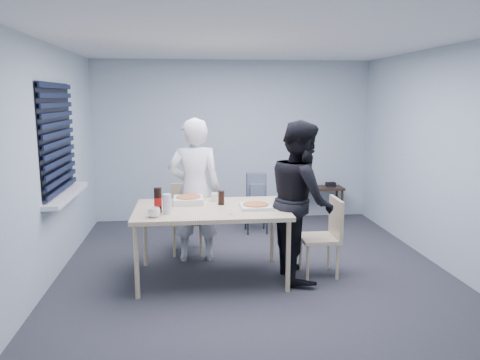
{
  "coord_description": "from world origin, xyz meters",
  "views": [
    {
      "loc": [
        -0.73,
        -5.14,
        2.01
      ],
      "look_at": [
        -0.16,
        0.1,
        1.07
      ],
      "focal_mm": 35.0,
      "sensor_mm": 36.0,
      "label": 1
    }
  ],
  "objects": [
    {
      "name": "room",
      "position": [
        -2.2,
        0.4,
        1.44
      ],
      "size": [
        5.0,
        5.0,
        5.0
      ],
      "color": "#323237",
      "rests_on": "ground"
    },
    {
      "name": "dining_table",
      "position": [
        -0.5,
        -0.13,
        0.75
      ],
      "size": [
        1.67,
        1.06,
        0.81
      ],
      "color": "beige",
      "rests_on": "ground"
    },
    {
      "name": "chair_far",
      "position": [
        -0.77,
        0.87,
        0.51
      ],
      "size": [
        0.42,
        0.42,
        0.89
      ],
      "color": "beige",
      "rests_on": "ground"
    },
    {
      "name": "chair_right",
      "position": [
        0.81,
        -0.16,
        0.51
      ],
      "size": [
        0.42,
        0.42,
        0.89
      ],
      "color": "beige",
      "rests_on": "ground"
    },
    {
      "name": "person_white",
      "position": [
        -0.67,
        0.51,
        0.89
      ],
      "size": [
        0.65,
        0.42,
        1.77
      ],
      "primitive_type": "imported",
      "rotation": [
        0.0,
        0.0,
        3.14
      ],
      "color": "silver",
      "rests_on": "ground"
    },
    {
      "name": "person_black",
      "position": [
        0.49,
        -0.18,
        0.89
      ],
      "size": [
        0.47,
        0.86,
        1.77
      ],
      "primitive_type": "imported",
      "rotation": [
        0.0,
        0.0,
        1.57
      ],
      "color": "black",
      "rests_on": "ground"
    },
    {
      "name": "side_table",
      "position": [
        1.39,
        2.28,
        0.46
      ],
      "size": [
        0.81,
        0.36,
        0.54
      ],
      "color": "#302017",
      "rests_on": "ground"
    },
    {
      "name": "stool",
      "position": [
        0.26,
        1.62,
        0.4
      ],
      "size": [
        0.36,
        0.36,
        0.51
      ],
      "color": "black",
      "rests_on": "ground"
    },
    {
      "name": "backpack",
      "position": [
        0.26,
        1.61,
        0.7
      ],
      "size": [
        0.29,
        0.21,
        0.4
      ],
      "rotation": [
        0.0,
        0.0,
        -0.14
      ],
      "color": "slate",
      "rests_on": "stool"
    },
    {
      "name": "pizza_box_a",
      "position": [
        -0.75,
        0.12,
        0.85
      ],
      "size": [
        0.33,
        0.33,
        0.08
      ],
      "rotation": [
        0.0,
        0.0,
        0.04
      ],
      "color": "white",
      "rests_on": "dining_table"
    },
    {
      "name": "pizza_box_b",
      "position": [
        -0.01,
        -0.19,
        0.83
      ],
      "size": [
        0.33,
        0.33,
        0.05
      ],
      "rotation": [
        0.0,
        0.0,
        0.19
      ],
      "color": "white",
      "rests_on": "dining_table"
    },
    {
      "name": "mug_a",
      "position": [
        -1.09,
        -0.47,
        0.86
      ],
      "size": [
        0.17,
        0.17,
        0.1
      ],
      "primitive_type": "imported",
      "rotation": [
        0.0,
        0.0,
        0.52
      ],
      "color": "white",
      "rests_on": "dining_table"
    },
    {
      "name": "mug_b",
      "position": [
        -0.44,
        0.22,
        0.86
      ],
      "size": [
        0.1,
        0.1,
        0.09
      ],
      "primitive_type": "imported",
      "color": "white",
      "rests_on": "dining_table"
    },
    {
      "name": "cola_glass",
      "position": [
        -0.38,
        0.01,
        0.89
      ],
      "size": [
        0.09,
        0.09,
        0.16
      ],
      "primitive_type": "cylinder",
      "rotation": [
        0.0,
        0.0,
        -0.39
      ],
      "color": "black",
      "rests_on": "dining_table"
    },
    {
      "name": "soda_bottle",
      "position": [
        -1.07,
        -0.28,
        0.94
      ],
      "size": [
        0.08,
        0.08,
        0.27
      ],
      "rotation": [
        0.0,
        0.0,
        -0.29
      ],
      "color": "black",
      "rests_on": "dining_table"
    },
    {
      "name": "plastic_cups",
      "position": [
        -0.97,
        -0.34,
        0.91
      ],
      "size": [
        0.11,
        0.11,
        0.21
      ],
      "primitive_type": "cylinder",
      "rotation": [
        0.0,
        0.0,
        -0.34
      ],
      "color": "silver",
      "rests_on": "dining_table"
    },
    {
      "name": "rubber_band",
      "position": [
        -0.31,
        -0.45,
        0.81
      ],
      "size": [
        0.07,
        0.07,
        0.0
      ],
      "primitive_type": "torus",
      "rotation": [
        0.0,
        0.0,
        0.41
      ],
      "color": "red",
      "rests_on": "dining_table"
    },
    {
      "name": "papers",
      "position": [
        1.24,
        2.28,
        0.54
      ],
      "size": [
        0.21,
        0.29,
        0.0
      ],
      "primitive_type": "cube",
      "rotation": [
        0.0,
        0.0,
        0.03
      ],
      "color": "white",
      "rests_on": "side_table"
    },
    {
      "name": "black_box",
      "position": [
        1.61,
        2.32,
        0.57
      ],
      "size": [
        0.19,
        0.17,
        0.07
      ],
      "primitive_type": "cube",
      "rotation": [
        0.0,
        0.0,
        -0.43
      ],
      "color": "black",
      "rests_on": "side_table"
    }
  ]
}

